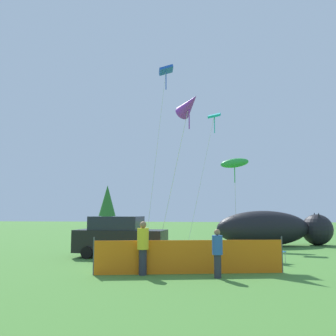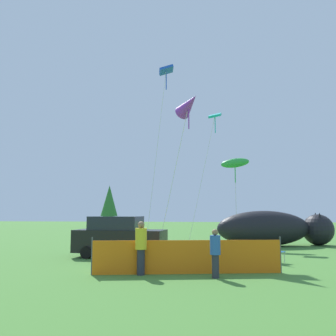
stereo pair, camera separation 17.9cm
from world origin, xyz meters
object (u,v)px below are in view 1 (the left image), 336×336
spectator_in_grey_shirt (143,246)px  spectator_in_green_shirt (217,251)px  kite_purple_delta (189,105)px  inflatable_cat (274,230)px  folding_chair (276,250)px  kite_teal_diamond (214,118)px  kite_blue_box (166,74)px  parked_car (120,237)px  kite_green_fish (234,163)px

spectator_in_grey_shirt → spectator_in_green_shirt: bearing=-5.9°
kite_purple_delta → inflatable_cat: bearing=48.0°
folding_chair → kite_teal_diamond: size_ratio=0.10×
spectator_in_green_shirt → kite_blue_box: (-3.02, 10.26, 10.12)m
parked_car → kite_green_fish: bearing=55.5°
spectator_in_green_shirt → kite_teal_diamond: kite_teal_diamond is taller
spectator_in_green_shirt → kite_green_fish: size_ratio=0.28×
kite_purple_delta → spectator_in_grey_shirt: bearing=-101.9°
kite_teal_diamond → kite_blue_box: (-3.09, -3.98, 2.01)m
spectator_in_grey_shirt → kite_blue_box: kite_blue_box is taller
folding_chair → spectator_in_grey_shirt: size_ratio=0.53×
folding_chair → spectator_in_green_shirt: spectator_in_green_shirt is taller
parked_car → kite_purple_delta: size_ratio=0.53×
kite_teal_diamond → kite_green_fish: 4.40m
spectator_in_green_shirt → kite_green_fish: bearing=83.6°
kite_teal_diamond → folding_chair: bearing=-76.7°
spectator_in_grey_shirt → kite_green_fish: kite_green_fish is taller
parked_car → kite_teal_diamond: bearing=68.7°
inflatable_cat → parked_car: bearing=-157.9°
inflatable_cat → kite_purple_delta: bearing=-149.4°
parked_car → spectator_in_green_shirt: parked_car is taller
folding_chair → inflatable_cat: 8.14m
inflatable_cat → kite_teal_diamond: bearing=130.2°
kite_green_fish → kite_blue_box: bearing=-157.0°
inflatable_cat → kite_green_fish: kite_green_fish is taller
kite_teal_diamond → kite_blue_box: kite_blue_box is taller
kite_teal_diamond → kite_blue_box: size_ratio=0.82×
kite_teal_diamond → kite_purple_delta: size_ratio=1.12×
spectator_in_grey_shirt → kite_purple_delta: 9.17m
kite_teal_diamond → inflatable_cat: bearing=-32.5°
spectator_in_grey_shirt → kite_green_fish: size_ratio=0.32×
inflatable_cat → spectator_in_green_shirt: bearing=-124.7°
parked_car → inflatable_cat: size_ratio=0.57×
kite_green_fish → kite_blue_box: size_ratio=0.50×
spectator_in_grey_shirt → kite_teal_diamond: size_ratio=0.19×
folding_chair → kite_green_fish: (-1.16, 8.25, 4.79)m
folding_chair → spectator_in_grey_shirt: 6.26m
folding_chair → kite_purple_delta: 8.50m
spectator_in_grey_shirt → kite_teal_diamond: bearing=79.3°
spectator_in_grey_shirt → kite_purple_delta: kite_purple_delta is taller
folding_chair → kite_teal_diamond: bearing=56.4°
folding_chair → kite_blue_box: kite_blue_box is taller
inflatable_cat → kite_purple_delta: size_ratio=0.93×
parked_car → kite_purple_delta: bearing=26.8°
kite_teal_diamond → kite_blue_box: bearing=-127.8°
parked_car → inflatable_cat: (8.33, 6.85, 0.07)m
spectator_in_green_shirt → spectator_in_grey_shirt: spectator_in_grey_shirt is taller
parked_car → inflatable_cat: inflatable_cat is taller
folding_chair → kite_green_fish: bearing=51.0°
kite_purple_delta → kite_blue_box: bearing=113.8°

